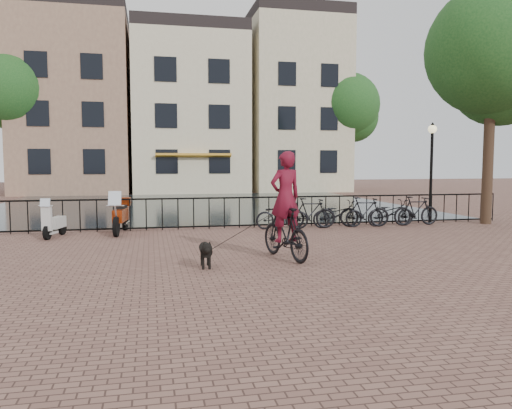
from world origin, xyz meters
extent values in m
plane|color=brown|center=(0.00, 0.00, 0.00)|extent=(100.00, 100.00, 0.00)
plane|color=black|center=(0.00, 17.30, 0.00)|extent=(20.00, 20.00, 0.00)
cube|color=black|center=(0.00, 8.00, 1.00)|extent=(20.00, 0.05, 0.05)
cube|color=black|center=(0.00, 8.00, 0.08)|extent=(20.00, 0.05, 0.05)
cube|color=#815E4B|center=(-7.50, 30.00, 6.00)|extent=(7.50, 9.00, 12.00)
cube|color=black|center=(-7.50, 30.00, 12.40)|extent=(7.50, 9.00, 0.80)
cube|color=beige|center=(0.50, 30.00, 5.50)|extent=(8.00, 9.00, 11.00)
cube|color=black|center=(0.50, 30.00, 11.40)|extent=(8.00, 9.00, 0.80)
cube|color=#C28622|center=(0.50, 25.30, 2.60)|extent=(5.00, 0.60, 0.15)
cube|color=#B9B28A|center=(8.50, 30.00, 6.25)|extent=(7.00, 9.00, 12.50)
cube|color=black|center=(8.50, 30.00, 12.90)|extent=(7.00, 9.00, 0.80)
cylinder|color=black|center=(-11.00, 27.00, 3.15)|extent=(0.36, 0.36, 6.30)
sphere|color=#17451A|center=(-11.00, 27.00, 6.75)|extent=(5.04, 5.04, 5.04)
cylinder|color=black|center=(9.20, 7.30, 2.80)|extent=(0.36, 0.36, 5.60)
sphere|color=#17451A|center=(9.20, 7.30, 6.00)|extent=(4.48, 4.48, 4.48)
cylinder|color=black|center=(12.00, 27.00, 2.97)|extent=(0.36, 0.36, 5.95)
sphere|color=#17451A|center=(12.00, 27.00, 6.38)|extent=(4.76, 4.76, 4.76)
cylinder|color=black|center=(7.20, 7.60, 1.60)|extent=(0.10, 0.10, 3.20)
sphere|color=beige|center=(7.20, 7.60, 3.30)|extent=(0.30, 0.30, 0.30)
imported|color=black|center=(0.58, 2.58, 0.62)|extent=(1.08, 2.13, 1.23)
imported|color=maroon|center=(0.58, 2.58, 1.60)|extent=(1.00, 0.78, 2.42)
imported|color=black|center=(1.80, 7.40, 0.45)|extent=(1.76, 0.75, 0.90)
imported|color=black|center=(2.75, 7.40, 0.50)|extent=(1.70, 0.63, 1.00)
imported|color=black|center=(3.70, 7.40, 0.45)|extent=(1.72, 0.61, 0.90)
imported|color=black|center=(4.65, 7.40, 0.50)|extent=(1.72, 0.75, 1.00)
imported|color=black|center=(5.60, 7.40, 0.45)|extent=(1.75, 0.70, 0.90)
imported|color=black|center=(6.55, 7.40, 0.50)|extent=(1.67, 0.50, 1.00)
camera|label=1|loc=(-2.36, -8.09, 2.17)|focal=35.00mm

